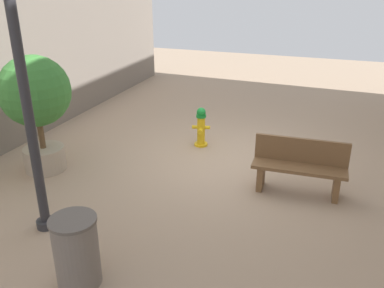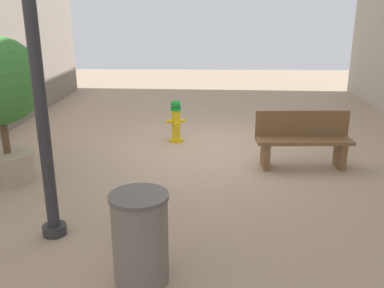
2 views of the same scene
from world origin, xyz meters
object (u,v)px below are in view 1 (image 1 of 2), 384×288
object	(u,v)px
planter_tree	(36,99)
trash_bin	(76,251)
bench_near	(299,166)
street_lamp	(23,79)
fire_hydrant	(201,127)

from	to	relation	value
planter_tree	trash_bin	world-z (taller)	planter_tree
bench_near	street_lamp	bearing A→B (deg)	35.02
street_lamp	trash_bin	size ratio (longest dim) A/B	3.95
planter_tree	bench_near	bearing A→B (deg)	-170.57
fire_hydrant	street_lamp	xyz separation A→B (m)	(1.20, 3.78, 1.84)
street_lamp	trash_bin	distance (m)	2.32
street_lamp	trash_bin	bearing A→B (deg)	144.02
bench_near	trash_bin	size ratio (longest dim) A/B	1.74
bench_near	street_lamp	size ratio (longest dim) A/B	0.44
planter_tree	trash_bin	size ratio (longest dim) A/B	2.41
street_lamp	planter_tree	bearing A→B (deg)	-52.04
fire_hydrant	bench_near	distance (m)	2.63
bench_near	street_lamp	distance (m)	4.57
bench_near	trash_bin	xyz separation A→B (m)	(2.27, 3.26, -0.03)
fire_hydrant	planter_tree	bearing A→B (deg)	41.09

